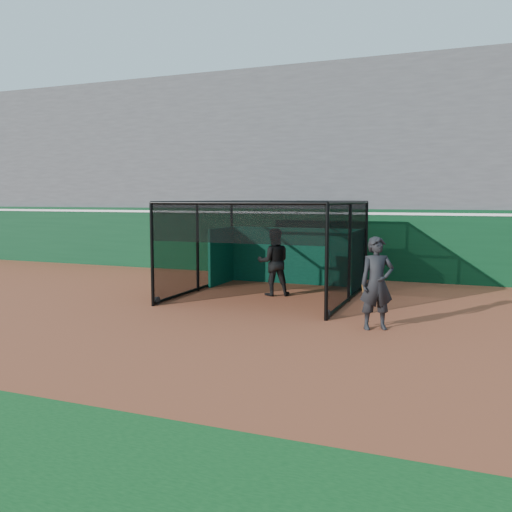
% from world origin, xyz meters
% --- Properties ---
extents(ground, '(120.00, 120.00, 0.00)m').
position_xyz_m(ground, '(0.00, 0.00, 0.00)').
color(ground, brown).
rests_on(ground, ground).
extents(outfield_wall, '(50.00, 0.50, 2.50)m').
position_xyz_m(outfield_wall, '(0.00, 8.50, 1.29)').
color(outfield_wall, '#093318').
rests_on(outfield_wall, ground).
extents(grandstand, '(50.00, 7.85, 8.95)m').
position_xyz_m(grandstand, '(0.00, 12.27, 4.48)').
color(grandstand, '#4C4C4F').
rests_on(grandstand, ground).
extents(batting_cage, '(4.84, 5.28, 2.76)m').
position_xyz_m(batting_cage, '(-0.21, 4.01, 1.38)').
color(batting_cage, black).
rests_on(batting_cage, ground).
extents(batter, '(1.20, 1.10, 2.00)m').
position_xyz_m(batter, '(-0.12, 4.12, 1.00)').
color(batter, black).
rests_on(batter, ground).
extents(on_deck_player, '(0.89, 0.78, 2.05)m').
position_xyz_m(on_deck_player, '(3.40, 0.98, 1.02)').
color(on_deck_player, black).
rests_on(on_deck_player, ground).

